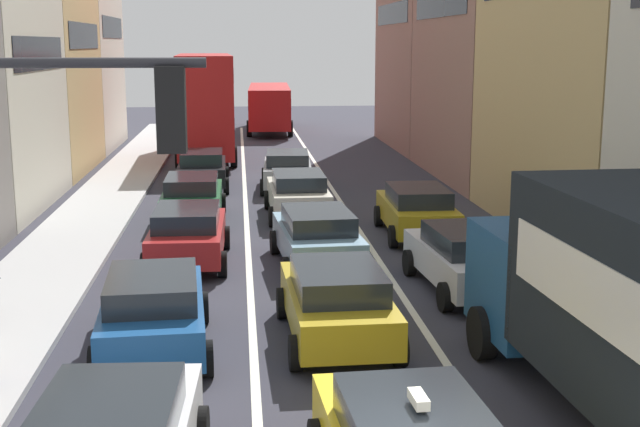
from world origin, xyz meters
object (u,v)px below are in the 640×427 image
at_px(wagon_left_lane_second, 153,309).
at_px(bus_mid_queue_primary, 205,101).
at_px(coupe_centre_lane_fourth, 298,193).
at_px(sedan_left_lane_third, 188,233).
at_px(sedan_centre_lane_fifth, 287,169).
at_px(sedan_centre_lane_second, 337,301).
at_px(sedan_left_lane_fifth, 202,168).
at_px(bus_far_queue_secondary, 269,104).
at_px(removalist_box_truck, 631,298).
at_px(sedan_right_lane_behind_truck, 466,257).
at_px(sedan_left_lane_fourth, 192,197).
at_px(wagon_right_lane_far, 417,210).
at_px(hatchback_centre_lane_third, 317,236).

distance_m(wagon_left_lane_second, bus_mid_queue_primary, 27.08).
xyz_separation_m(coupe_centre_lane_fourth, bus_mid_queue_primary, (-3.49, 14.87, 2.03)).
bearing_deg(sedan_left_lane_third, wagon_left_lane_second, 178.50).
height_order(sedan_centre_lane_fifth, bus_mid_queue_primary, bus_mid_queue_primary).
bearing_deg(sedan_centre_lane_second, sedan_left_lane_fifth, 8.73).
bearing_deg(bus_mid_queue_primary, bus_far_queue_secondary, -17.39).
distance_m(removalist_box_truck, sedan_right_lane_behind_truck, 7.25).
bearing_deg(bus_far_queue_secondary, sedan_centre_lane_second, -178.40).
bearing_deg(sedan_left_lane_fourth, bus_mid_queue_primary, 0.26).
bearing_deg(wagon_left_lane_second, sedan_right_lane_behind_truck, -67.59).
bearing_deg(sedan_right_lane_behind_truck, coupe_centre_lane_fourth, 16.40).
bearing_deg(sedan_left_lane_third, sedan_right_lane_behind_truck, -115.20).
bearing_deg(coupe_centre_lane_fourth, sedan_centre_lane_fifth, -0.57).
bearing_deg(coupe_centre_lane_fourth, wagon_right_lane_far, -134.73).
height_order(sedan_left_lane_fifth, wagon_right_lane_far, same).
bearing_deg(sedan_centre_lane_second, sedan_right_lane_behind_truck, -48.92).
height_order(sedan_centre_lane_fifth, sedan_right_lane_behind_truck, same).
height_order(sedan_centre_lane_second, coupe_centre_lane_fourth, same).
relative_size(sedan_centre_lane_second, wagon_left_lane_second, 0.99).
xyz_separation_m(hatchback_centre_lane_third, bus_far_queue_secondary, (0.08, 34.31, 0.96)).
xyz_separation_m(sedan_centre_lane_fifth, bus_mid_queue_primary, (-3.46, 9.43, 2.03)).
bearing_deg(removalist_box_truck, sedan_centre_lane_second, 40.86).
relative_size(wagon_left_lane_second, sedan_left_lane_third, 1.02).
distance_m(hatchback_centre_lane_third, sedan_centre_lane_fifth, 11.81).
distance_m(sedan_left_lane_fourth, wagon_right_lane_far, 7.22).
relative_size(wagon_left_lane_second, bus_mid_queue_primary, 0.42).
xyz_separation_m(coupe_centre_lane_fourth, bus_far_queue_secondary, (0.12, 27.95, 0.96)).
bearing_deg(wagon_left_lane_second, coupe_centre_lane_fourth, -19.59).
relative_size(hatchback_centre_lane_third, bus_far_queue_secondary, 0.42).
height_order(sedan_centre_lane_second, hatchback_centre_lane_third, same).
height_order(wagon_left_lane_second, sedan_left_lane_fourth, same).
distance_m(coupe_centre_lane_fourth, sedan_left_lane_fourth, 3.42).
bearing_deg(sedan_left_lane_fifth, wagon_left_lane_second, 178.72).
height_order(wagon_left_lane_second, sedan_right_lane_behind_truck, same).
relative_size(sedan_left_lane_fourth, sedan_left_lane_fifth, 1.00).
xyz_separation_m(wagon_left_lane_second, sedan_right_lane_behind_truck, (6.74, 3.27, 0.00)).
xyz_separation_m(wagon_left_lane_second, sedan_centre_lane_fifth, (3.48, 17.58, 0.00)).
height_order(hatchback_centre_lane_third, coupe_centre_lane_fourth, same).
distance_m(coupe_centre_lane_fourth, sedan_left_lane_fifth, 6.85).
distance_m(sedan_left_lane_fourth, bus_far_queue_secondary, 28.57).
xyz_separation_m(sedan_left_lane_third, sedan_left_lane_fourth, (-0.15, 5.31, 0.00)).
distance_m(hatchback_centre_lane_third, sedan_left_lane_third, 3.35).
xyz_separation_m(sedan_left_lane_fifth, wagon_right_lane_far, (6.61, -9.13, 0.00)).
distance_m(wagon_left_lane_second, sedan_left_lane_fourth, 11.74).
bearing_deg(sedan_left_lane_fifth, bus_mid_queue_primary, 0.27).
xyz_separation_m(sedan_centre_lane_second, sedan_left_lane_third, (-3.14, 6.22, 0.00)).
bearing_deg(wagon_right_lane_far, sedan_centre_lane_second, 160.12).
bearing_deg(sedan_left_lane_fifth, wagon_right_lane_far, -144.81).
bearing_deg(sedan_left_lane_fourth, coupe_centre_lane_fourth, -83.57).
bearing_deg(removalist_box_truck, wagon_right_lane_far, -0.27).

